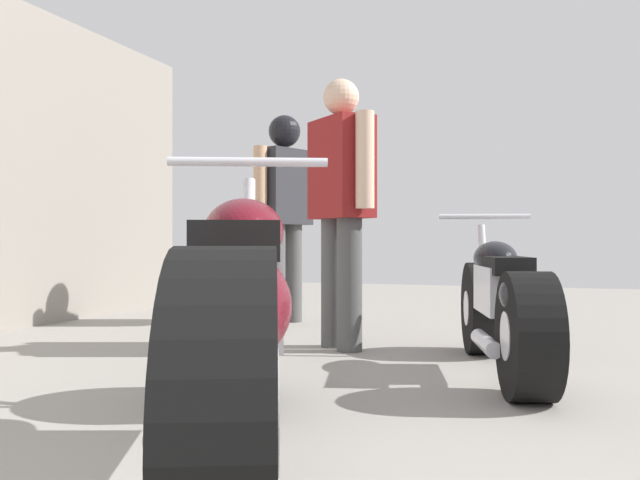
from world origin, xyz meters
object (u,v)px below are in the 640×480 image
Objects in this scene: mechanic_in_blue at (341,196)px; mechanic_with_helmet at (284,198)px; motorcycle_black_naked at (503,306)px; motorcycle_maroon_cruiser at (240,323)px.

mechanic_with_helmet is at bearing 126.10° from mechanic_in_blue.
motorcycle_black_naked is 2.80m from mechanic_with_helmet.
motorcycle_black_naked is at bearing -27.50° from mechanic_in_blue.
motorcycle_maroon_cruiser is 1.20× the size of mechanic_with_helmet.
mechanic_with_helmet is at bearing 110.13° from motorcycle_maroon_cruiser.
mechanic_with_helmet reaches higher than motorcycle_maroon_cruiser.
motorcycle_maroon_cruiser is 1.93m from motorcycle_black_naked.
motorcycle_black_naked is at bearing 69.90° from motorcycle_maroon_cruiser.
motorcycle_black_naked is 1.03× the size of mechanic_with_helmet.
motorcycle_maroon_cruiser reaches higher than motorcycle_black_naked.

